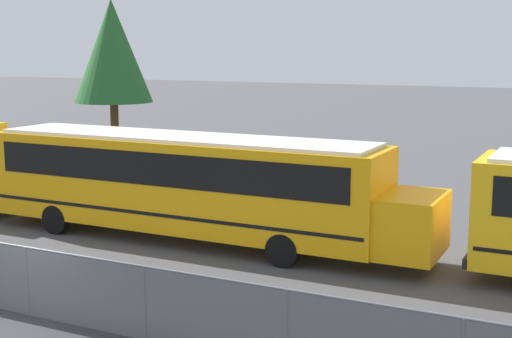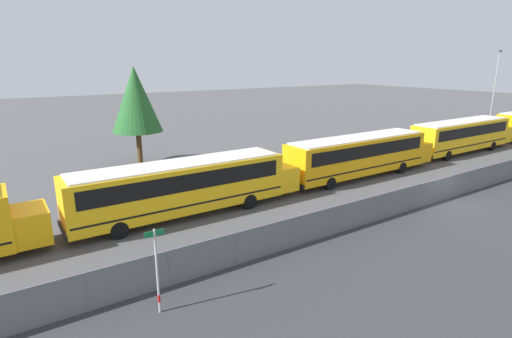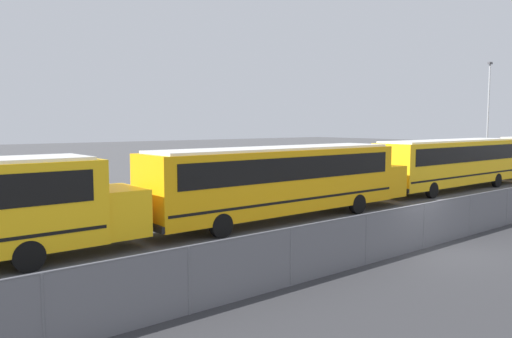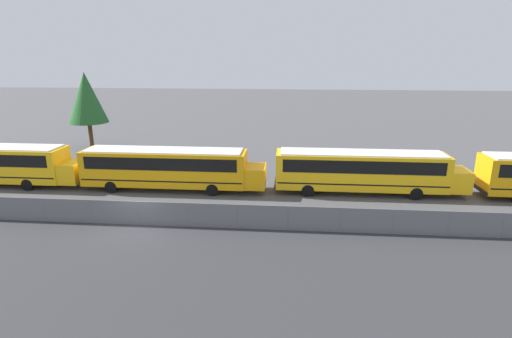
{
  "view_description": "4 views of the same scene",
  "coord_description": "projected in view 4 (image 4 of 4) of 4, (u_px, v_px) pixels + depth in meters",
  "views": [
    {
      "loc": [
        10.86,
        -10.9,
        5.66
      ],
      "look_at": [
        2.11,
        6.71,
        2.34
      ],
      "focal_mm": 50.0,
      "sensor_mm": 36.0,
      "label": 1
    },
    {
      "loc": [
        -23.01,
        -13.59,
        8.58
      ],
      "look_at": [
        -9.09,
        7.54,
        1.76
      ],
      "focal_mm": 28.0,
      "sensor_mm": 36.0,
      "label": 2
    },
    {
      "loc": [
        -14.61,
        -9.06,
        4.14
      ],
      "look_at": [
        -2.39,
        5.85,
        2.39
      ],
      "focal_mm": 35.0,
      "sensor_mm": 36.0,
      "label": 3
    },
    {
      "loc": [
        9.08,
        -21.82,
        10.04
      ],
      "look_at": [
        6.57,
        6.88,
        1.75
      ],
      "focal_mm": 28.0,
      "sensor_mm": 36.0,
      "label": 4
    }
  ],
  "objects": [
    {
      "name": "ground_plane",
      "position": [
        139.0,
        225.0,
        24.43
      ],
      "size": [
        200.0,
        200.0,
        0.0
      ],
      "primitive_type": "plane",
      "color": "#4C4C4F"
    },
    {
      "name": "road_strip",
      "position": [
        93.0,
        277.0,
        18.68
      ],
      "size": [
        148.88,
        12.0,
        0.01
      ],
      "color": "#333335",
      "rests_on": "ground_plane"
    },
    {
      "name": "fence",
      "position": [
        138.0,
        213.0,
        24.21
      ],
      "size": [
        114.95,
        0.07,
        1.54
      ],
      "color": "#9EA0A5",
      "rests_on": "ground_plane"
    },
    {
      "name": "school_bus_3",
      "position": [
        169.0,
        166.0,
        30.36
      ],
      "size": [
        14.04,
        2.57,
        3.15
      ],
      "color": "orange",
      "rests_on": "ground_plane"
    },
    {
      "name": "school_bus_4",
      "position": [
        364.0,
        169.0,
        29.57
      ],
      "size": [
        14.04,
        2.57,
        3.15
      ],
      "color": "yellow",
      "rests_on": "ground_plane"
    },
    {
      "name": "tree_1",
      "position": [
        87.0,
        98.0,
        43.03
      ],
      "size": [
        4.16,
        4.16,
        8.27
      ],
      "color": "#51381E",
      "rests_on": "ground_plane"
    }
  ]
}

